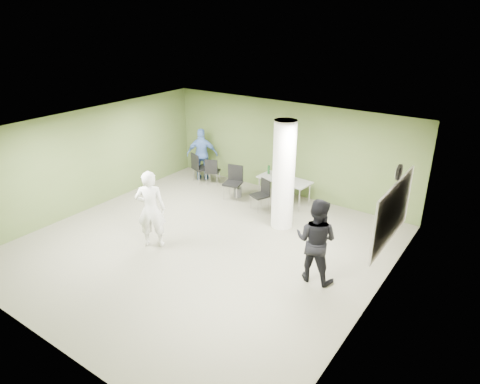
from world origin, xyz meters
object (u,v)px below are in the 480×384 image
Objects in this scene: man_black at (316,240)px; man_blue at (202,155)px; chair_back_left at (199,166)px; folding_table at (284,180)px; woman_white at (151,209)px.

man_black is 6.37m from man_blue.
folding_table is at bearing -154.09° from chair_back_left.
man_blue reaches higher than chair_back_left.
man_blue reaches higher than folding_table.
folding_table is 3.11m from man_blue.
man_black reaches higher than man_blue.
chair_back_left is 0.52× the size of woman_white.
chair_back_left is (-3.03, -0.19, -0.11)m from folding_table.
folding_table is 0.88× the size of man_black.
chair_back_left is 0.57× the size of man_blue.
man_black is 1.05× the size of man_blue.
woman_white is 1.04× the size of man_black.
man_blue is at bearing -177.08° from folding_table.
woman_white is (-1.31, -3.94, 0.26)m from folding_table.
folding_table is at bearing -55.08° from man_black.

